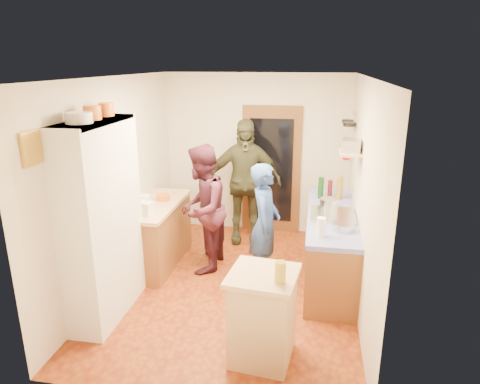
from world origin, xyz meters
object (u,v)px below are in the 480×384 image
(person_back, at_px, (245,182))
(island_base, at_px, (262,319))
(right_counter_base, at_px, (330,247))
(person_hob, at_px, (267,225))
(hutch_body, at_px, (102,222))
(person_left, at_px, (205,208))

(person_back, bearing_deg, island_base, -87.34)
(right_counter_base, xyz_separation_m, person_hob, (-0.81, -0.32, 0.37))
(hutch_body, distance_m, person_left, 1.52)
(hutch_body, height_order, person_back, hutch_body)
(person_hob, bearing_deg, right_counter_base, -68.35)
(island_base, bearing_deg, hutch_body, 164.32)
(right_counter_base, bearing_deg, person_left, -178.51)
(hutch_body, distance_m, person_back, 2.57)
(person_left, bearing_deg, island_base, 31.19)
(hutch_body, xyz_separation_m, person_back, (1.20, 2.27, -0.12))
(right_counter_base, relative_size, person_left, 1.26)
(hutch_body, height_order, right_counter_base, hutch_body)
(hutch_body, distance_m, right_counter_base, 2.90)
(hutch_body, bearing_deg, right_counter_base, 27.47)
(person_back, bearing_deg, right_counter_base, -46.79)
(island_base, bearing_deg, person_left, 119.64)
(person_hob, distance_m, person_back, 1.39)
(right_counter_base, height_order, island_base, island_base)
(island_base, bearing_deg, right_counter_base, 69.72)
(person_back, bearing_deg, person_hob, -79.08)
(person_left, bearing_deg, person_hob, 74.21)
(person_left, height_order, person_back, person_back)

